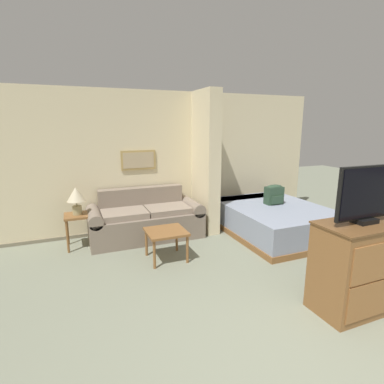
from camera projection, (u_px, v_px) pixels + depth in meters
name	position (u px, v px, depth m)	size (l,w,h in m)	color
wall_back	(167.00, 161.00, 5.79)	(6.37, 0.16, 2.60)	beige
wall_partition_pillar	(205.00, 162.00, 5.59)	(0.24, 0.81, 2.60)	beige
couch	(146.00, 220.00, 5.35)	(1.98, 0.84, 0.86)	gray
coffee_table	(166.00, 234.00, 4.45)	(0.58, 0.55, 0.45)	brown
side_table	(78.00, 220.00, 4.88)	(0.42, 0.42, 0.56)	brown
table_lamp	(76.00, 196.00, 4.79)	(0.29, 0.29, 0.45)	tan
tv_dresser	(359.00, 267.00, 3.21)	(0.97, 0.53, 0.99)	brown
tv	(368.00, 195.00, 3.04)	(0.81, 0.16, 0.60)	black
bed	(274.00, 219.00, 5.58)	(1.68, 2.14, 0.52)	brown
backpack	(274.00, 194.00, 5.61)	(0.33, 0.21, 0.37)	#2D4733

